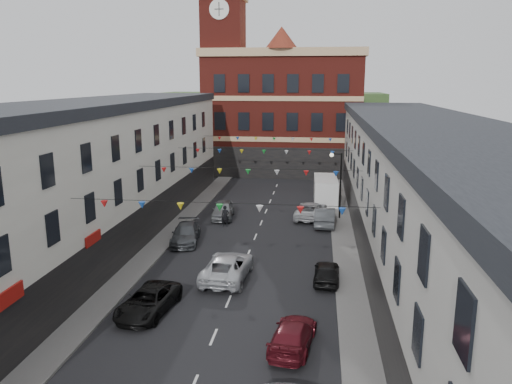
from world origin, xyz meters
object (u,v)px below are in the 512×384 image
at_px(car_right_e, 325,216).
at_px(moving_car, 227,267).
at_px(white_van, 325,190).
at_px(pedestrian, 225,216).
at_px(car_right_f, 311,210).
at_px(car_left_c, 148,301).
at_px(car_left_e, 223,210).
at_px(street_lamp, 338,176).
at_px(car_left_d, 186,234).
at_px(car_right_c, 293,335).
at_px(car_right_d, 327,272).

xyz_separation_m(car_right_e, moving_car, (-6.16, -12.65, -0.00)).
height_order(moving_car, white_van, white_van).
relative_size(white_van, pedestrian, 3.24).
bearing_deg(car_right_f, car_right_e, 127.76).
xyz_separation_m(car_left_c, car_left_e, (0.37, 19.05, 0.10)).
distance_m(street_lamp, car_right_e, 3.87).
bearing_deg(pedestrian, car_left_d, -122.11).
distance_m(car_right_e, car_right_f, 2.43).
relative_size(car_left_c, car_right_e, 1.00).
height_order(car_right_f, white_van, white_van).
distance_m(car_left_c, car_right_c, 8.23).
bearing_deg(street_lamp, car_left_e, -175.28).
distance_m(street_lamp, white_van, 6.67).
xyz_separation_m(car_left_c, car_right_d, (9.46, 5.41, -0.02)).
bearing_deg(car_left_e, street_lamp, 0.01).
height_order(car_left_c, white_van, white_van).
xyz_separation_m(car_right_d, car_right_e, (0.01, 12.44, 0.14)).
relative_size(car_left_e, car_right_c, 1.03).
bearing_deg(car_right_e, car_right_c, 87.63).
bearing_deg(street_lamp, white_van, 98.91).
height_order(car_left_e, car_right_f, car_left_e).
relative_size(car_right_f, white_van, 0.91).
bearing_deg(street_lamp, car_left_c, -117.87).
relative_size(moving_car, white_van, 0.97).
bearing_deg(car_left_d, white_van, 44.97).
bearing_deg(car_left_e, car_right_d, -61.03).
distance_m(car_right_c, white_van, 28.59).
distance_m(car_left_c, pedestrian, 16.46).
bearing_deg(car_left_c, car_left_d, 102.52).
xyz_separation_m(car_right_e, white_van, (0.10, 8.10, 0.51)).
xyz_separation_m(car_left_c, white_van, (9.57, 25.95, 0.63)).
distance_m(street_lamp, car_left_d, 14.54).
relative_size(car_left_e, car_right_d, 1.18).
relative_size(car_right_c, pedestrian, 2.43).
xyz_separation_m(car_right_c, car_right_f, (0.40, 22.51, 0.11)).
xyz_separation_m(car_left_e, car_right_e, (9.10, -1.20, 0.02)).
bearing_deg(car_right_e, car_left_d, 31.87).
distance_m(car_right_d, car_right_f, 14.58).
distance_m(car_left_e, car_right_d, 16.39).
relative_size(street_lamp, pedestrian, 3.32).
bearing_deg(car_left_e, pedestrian, -79.82).
bearing_deg(car_right_e, car_left_c, 64.33).
bearing_deg(car_right_d, moving_car, 4.06).
xyz_separation_m(car_left_d, car_right_d, (10.60, -6.42, -0.05)).
height_order(car_right_d, pedestrian, pedestrian).
height_order(car_right_c, white_van, white_van).
relative_size(car_right_c, white_van, 0.75).
height_order(car_right_d, car_right_f, car_right_f).
bearing_deg(white_van, pedestrian, -133.28).
xyz_separation_m(car_right_c, car_right_d, (1.65, 7.98, 0.01)).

